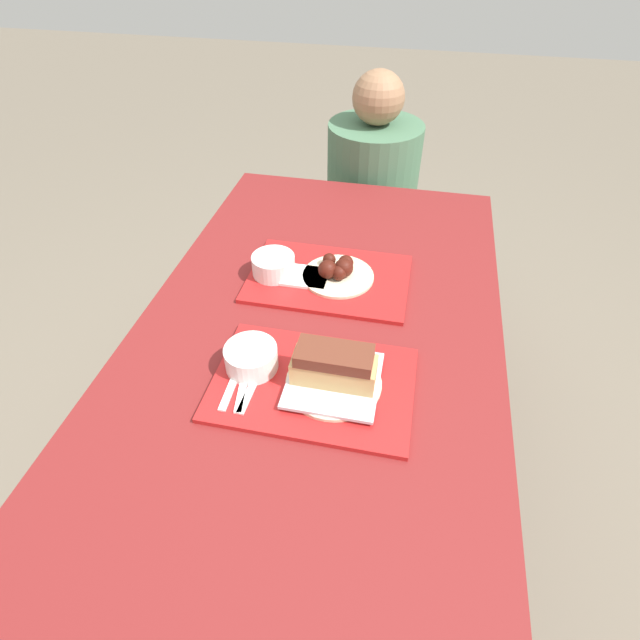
{
  "coord_description": "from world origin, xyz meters",
  "views": [
    {
      "loc": [
        0.19,
        -0.88,
        1.58
      ],
      "look_at": [
        0.01,
        -0.02,
        0.8
      ],
      "focal_mm": 28.0,
      "sensor_mm": 36.0,
      "label": 1
    }
  ],
  "objects_px": {
    "bowl_coleslaw_near": "(251,357)",
    "wings_plate_far": "(338,271)",
    "person_seated_across": "(373,176)",
    "bowl_coleslaw_far": "(273,264)",
    "tray_far": "(329,279)",
    "tray_near": "(313,384)",
    "brisket_sandwich_plate": "(334,371)"
  },
  "relations": [
    {
      "from": "tray_near",
      "to": "brisket_sandwich_plate",
      "type": "distance_m",
      "value": 0.06
    },
    {
      "from": "brisket_sandwich_plate",
      "to": "person_seated_across",
      "type": "height_order",
      "value": "person_seated_across"
    },
    {
      "from": "tray_near",
      "to": "tray_far",
      "type": "xyz_separation_m",
      "value": [
        -0.04,
        0.38,
        0.0
      ]
    },
    {
      "from": "bowl_coleslaw_near",
      "to": "bowl_coleslaw_far",
      "type": "bearing_deg",
      "value": 97.91
    },
    {
      "from": "tray_near",
      "to": "wings_plate_far",
      "type": "xyz_separation_m",
      "value": [
        -0.02,
        0.38,
        0.03
      ]
    },
    {
      "from": "tray_near",
      "to": "person_seated_across",
      "type": "distance_m",
      "value": 1.18
    },
    {
      "from": "brisket_sandwich_plate",
      "to": "bowl_coleslaw_far",
      "type": "xyz_separation_m",
      "value": [
        -0.23,
        0.36,
        -0.01
      ]
    },
    {
      "from": "bowl_coleslaw_far",
      "to": "person_seated_across",
      "type": "relative_size",
      "value": 0.17
    },
    {
      "from": "bowl_coleslaw_near",
      "to": "wings_plate_far",
      "type": "bearing_deg",
      "value": 71.12
    },
    {
      "from": "bowl_coleslaw_far",
      "to": "person_seated_across",
      "type": "height_order",
      "value": "person_seated_across"
    },
    {
      "from": "bowl_coleslaw_near",
      "to": "bowl_coleslaw_far",
      "type": "height_order",
      "value": "same"
    },
    {
      "from": "tray_near",
      "to": "tray_far",
      "type": "distance_m",
      "value": 0.38
    },
    {
      "from": "brisket_sandwich_plate",
      "to": "wings_plate_far",
      "type": "height_order",
      "value": "brisket_sandwich_plate"
    },
    {
      "from": "bowl_coleslaw_near",
      "to": "person_seated_across",
      "type": "relative_size",
      "value": 0.17
    },
    {
      "from": "bowl_coleslaw_near",
      "to": "person_seated_across",
      "type": "height_order",
      "value": "person_seated_across"
    },
    {
      "from": "brisket_sandwich_plate",
      "to": "bowl_coleslaw_far",
      "type": "relative_size",
      "value": 1.77
    },
    {
      "from": "tray_far",
      "to": "wings_plate_far",
      "type": "height_order",
      "value": "wings_plate_far"
    },
    {
      "from": "tray_far",
      "to": "tray_near",
      "type": "bearing_deg",
      "value": -83.99
    },
    {
      "from": "bowl_coleslaw_far",
      "to": "person_seated_across",
      "type": "xyz_separation_m",
      "value": [
        0.17,
        0.82,
        -0.11
      ]
    },
    {
      "from": "tray_far",
      "to": "bowl_coleslaw_near",
      "type": "relative_size",
      "value": 3.71
    },
    {
      "from": "tray_far",
      "to": "person_seated_across",
      "type": "xyz_separation_m",
      "value": [
        0.02,
        0.8,
        -0.08
      ]
    },
    {
      "from": "bowl_coleslaw_far",
      "to": "person_seated_across",
      "type": "bearing_deg",
      "value": 78.23
    },
    {
      "from": "tray_far",
      "to": "wings_plate_far",
      "type": "bearing_deg",
      "value": 10.49
    },
    {
      "from": "bowl_coleslaw_near",
      "to": "wings_plate_far",
      "type": "xyz_separation_m",
      "value": [
        0.12,
        0.36,
        -0.01
      ]
    },
    {
      "from": "bowl_coleslaw_near",
      "to": "wings_plate_far",
      "type": "distance_m",
      "value": 0.38
    },
    {
      "from": "wings_plate_far",
      "to": "person_seated_across",
      "type": "bearing_deg",
      "value": 90.11
    },
    {
      "from": "tray_near",
      "to": "bowl_coleslaw_near",
      "type": "relative_size",
      "value": 3.71
    },
    {
      "from": "person_seated_across",
      "to": "tray_far",
      "type": "bearing_deg",
      "value": -91.53
    },
    {
      "from": "tray_far",
      "to": "bowl_coleslaw_near",
      "type": "xyz_separation_m",
      "value": [
        -0.1,
        -0.36,
        0.04
      ]
    },
    {
      "from": "tray_near",
      "to": "tray_far",
      "type": "relative_size",
      "value": 1.0
    },
    {
      "from": "tray_near",
      "to": "tray_far",
      "type": "bearing_deg",
      "value": 96.01
    },
    {
      "from": "wings_plate_far",
      "to": "brisket_sandwich_plate",
      "type": "bearing_deg",
      "value": -80.81
    }
  ]
}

